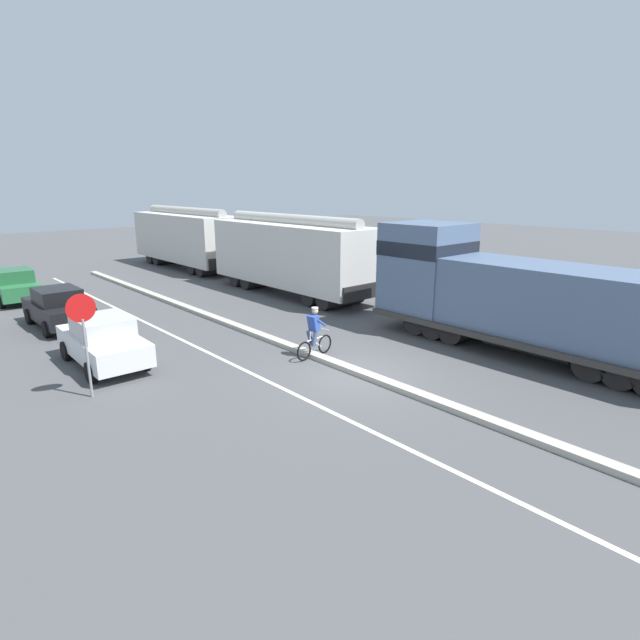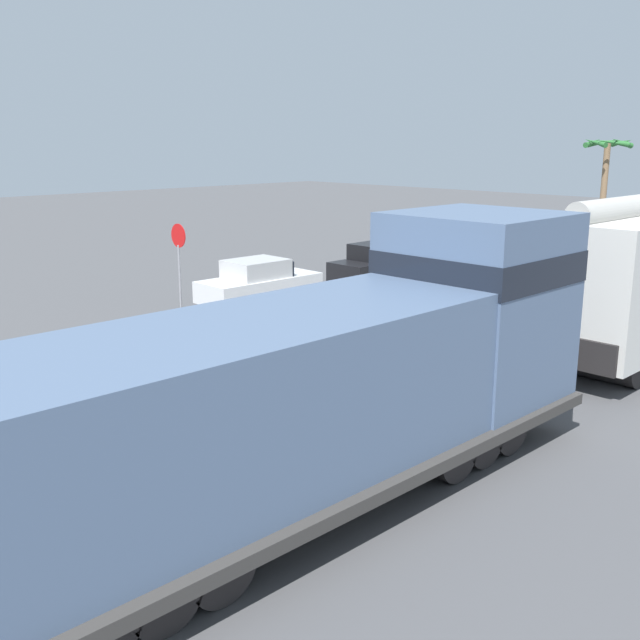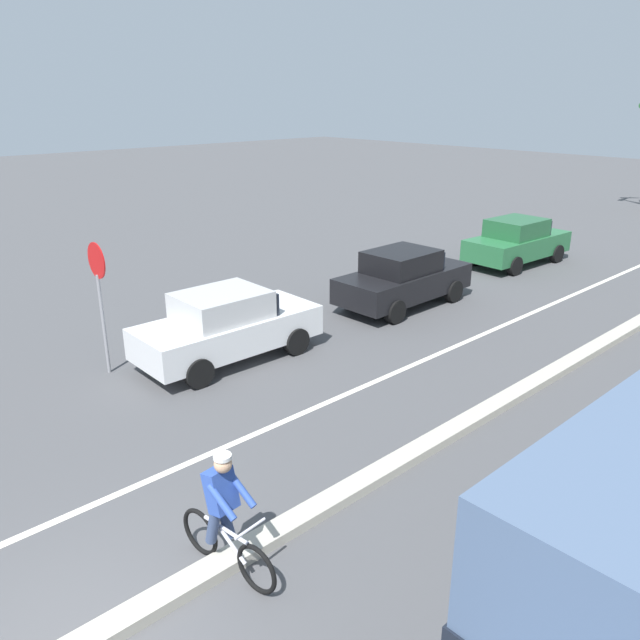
% 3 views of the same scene
% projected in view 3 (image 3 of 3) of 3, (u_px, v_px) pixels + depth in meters
% --- Properties ---
extents(median_curb, '(0.36, 36.00, 0.16)m').
position_uv_depth(median_curb, '(421.00, 449.00, 10.49)').
color(median_curb, '#B2AD9E').
rests_on(median_curb, ground).
extents(lane_stripe, '(0.14, 36.00, 0.01)m').
position_uv_depth(lane_stripe, '(323.00, 404.00, 12.17)').
color(lane_stripe, silver).
rests_on(lane_stripe, ground).
extents(parked_car_white, '(1.88, 4.22, 1.62)m').
position_uv_depth(parked_car_white, '(227.00, 326.00, 13.97)').
color(parked_car_white, silver).
rests_on(parked_car_white, ground).
extents(parked_car_black, '(1.88, 4.22, 1.62)m').
position_uv_depth(parked_car_black, '(403.00, 278.00, 17.55)').
color(parked_car_black, black).
rests_on(parked_car_black, ground).
extents(parked_car_green, '(1.98, 4.27, 1.62)m').
position_uv_depth(parked_car_green, '(517.00, 242.00, 21.84)').
color(parked_car_green, '#286B3D').
rests_on(parked_car_green, ground).
extents(cyclist, '(1.70, 0.51, 1.71)m').
position_uv_depth(cyclist, '(224.00, 517.00, 7.67)').
color(cyclist, black).
rests_on(cyclist, ground).
extents(stop_sign, '(0.76, 0.08, 2.88)m').
position_uv_depth(stop_sign, '(99.00, 283.00, 12.88)').
color(stop_sign, gray).
rests_on(stop_sign, ground).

